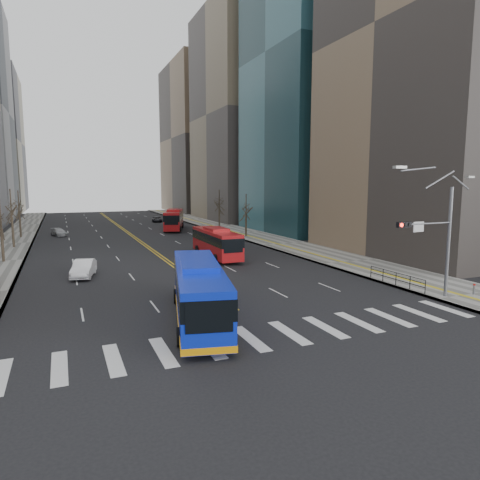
# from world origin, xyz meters

# --- Properties ---
(ground) EXTENTS (220.00, 220.00, 0.00)m
(ground) POSITION_xyz_m (0.00, 0.00, 0.00)
(ground) COLOR black
(sidewalk_right) EXTENTS (7.00, 130.00, 0.15)m
(sidewalk_right) POSITION_xyz_m (17.50, 45.00, 0.07)
(sidewalk_right) COLOR slate
(sidewalk_right) RESTS_ON ground
(sidewalk_left) EXTENTS (5.00, 130.00, 0.15)m
(sidewalk_left) POSITION_xyz_m (-16.50, 45.00, 0.07)
(sidewalk_left) COLOR slate
(sidewalk_left) RESTS_ON ground
(crosswalk) EXTENTS (26.70, 4.00, 0.01)m
(crosswalk) POSITION_xyz_m (0.00, 0.00, 0.01)
(crosswalk) COLOR silver
(crosswalk) RESTS_ON ground
(centerline) EXTENTS (0.55, 100.00, 0.01)m
(centerline) POSITION_xyz_m (0.00, 55.00, 0.01)
(centerline) COLOR gold
(centerline) RESTS_ON ground
(office_towers) EXTENTS (83.00, 134.00, 58.00)m
(office_towers) POSITION_xyz_m (0.12, 68.51, 23.92)
(office_towers) COLOR gray
(office_towers) RESTS_ON ground
(signal_mast) EXTENTS (5.37, 0.37, 9.39)m
(signal_mast) POSITION_xyz_m (13.77, 2.00, 4.86)
(signal_mast) COLOR slate
(signal_mast) RESTS_ON ground
(pedestrian_railing) EXTENTS (0.06, 6.06, 1.02)m
(pedestrian_railing) POSITION_xyz_m (14.30, 6.00, 0.82)
(pedestrian_railing) COLOR black
(pedestrian_railing) RESTS_ON sidewalk_right
(street_trees) EXTENTS (35.20, 47.20, 7.60)m
(street_trees) POSITION_xyz_m (-7.18, 34.55, 4.87)
(street_trees) COLOR #2F261D
(street_trees) RESTS_ON ground
(blue_bus) EXTENTS (5.41, 12.81, 3.64)m
(blue_bus) POSITION_xyz_m (-2.79, 4.00, 1.91)
(blue_bus) COLOR #0D28CF
(blue_bus) RESTS_ON ground
(red_bus_near) EXTENTS (2.80, 10.61, 3.37)m
(red_bus_near) POSITION_xyz_m (5.56, 24.33, 1.88)
(red_bus_near) COLOR #A31114
(red_bus_near) RESTS_ON ground
(red_bus_far) EXTENTS (6.23, 11.97, 3.70)m
(red_bus_far) POSITION_xyz_m (8.21, 54.13, 2.06)
(red_bus_far) COLOR #A31114
(red_bus_far) RESTS_ON ground
(car_white) EXTENTS (2.57, 4.84, 1.52)m
(car_white) POSITION_xyz_m (-8.61, 19.57, 0.76)
(car_white) COLOR white
(car_white) RESTS_ON ground
(car_dark_mid) EXTENTS (2.98, 4.82, 1.53)m
(car_dark_mid) POSITION_xyz_m (9.98, 39.93, 0.77)
(car_dark_mid) COLOR black
(car_dark_mid) RESTS_ON ground
(car_silver) EXTENTS (2.71, 4.32, 1.17)m
(car_silver) POSITION_xyz_m (-10.67, 52.54, 0.58)
(car_silver) COLOR #96979C
(car_silver) RESTS_ON ground
(car_dark_far) EXTENTS (2.43, 4.40, 1.17)m
(car_dark_far) POSITION_xyz_m (8.63, 70.57, 0.58)
(car_dark_far) COLOR black
(car_dark_far) RESTS_ON ground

